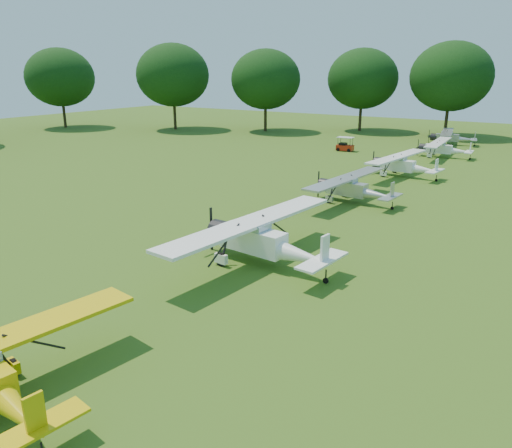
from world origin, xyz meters
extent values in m
plane|color=#2A4C13|center=(0.00, 0.00, 0.00)|extent=(160.00, 160.00, 0.00)
cylinder|color=#2F2312|center=(-2.12, 56.74, 2.37)|extent=(0.44, 0.44, 4.74)
ellipsoid|color=black|center=(-2.12, 56.74, 8.16)|extent=(11.05, 11.05, 9.39)
cylinder|color=#2F2312|center=(-14.75, 56.54, 2.24)|extent=(0.44, 0.44, 4.49)
ellipsoid|color=black|center=(-14.75, 56.54, 7.73)|extent=(10.47, 10.47, 8.90)
cylinder|color=#2F2312|center=(-26.90, 48.50, 2.22)|extent=(0.44, 0.44, 4.44)
ellipsoid|color=black|center=(-26.90, 48.50, 7.65)|extent=(10.36, 10.36, 8.80)
cylinder|color=#2F2312|center=(-40.16, 42.92, 2.39)|extent=(0.44, 0.44, 4.77)
ellipsoid|color=black|center=(-40.16, 42.92, 8.22)|extent=(11.14, 11.14, 9.47)
cylinder|color=#2F2312|center=(-57.03, 35.30, 2.28)|extent=(0.44, 0.44, 4.56)
ellipsoid|color=black|center=(-57.03, 35.30, 7.85)|extent=(10.64, 10.64, 9.04)
cone|color=#D8B809|center=(2.37, -11.99, 0.82)|extent=(2.67, 1.23, 0.82)
cube|color=#D8B809|center=(3.27, -12.14, 1.28)|extent=(0.17, 0.51, 1.19)
cube|color=#D8B809|center=(3.18, -12.12, 0.87)|extent=(1.19, 2.66, 0.08)
cylinder|color=black|center=(-0.61, -10.33, 0.27)|extent=(0.57, 0.23, 0.55)
cube|color=white|center=(0.61, 1.81, 1.17)|extent=(3.65, 1.45, 1.17)
cone|color=white|center=(3.59, 1.47, 1.00)|extent=(3.20, 1.34, 1.00)
cube|color=#8CA5B2|center=(0.50, 1.82, 1.78)|extent=(1.88, 1.21, 0.61)
cylinder|color=black|center=(-1.49, 2.05, 1.17)|extent=(1.12, 1.26, 1.16)
cube|color=black|center=(-2.21, 2.13, 1.17)|extent=(0.08, 0.14, 2.33)
cube|color=white|center=(0.50, 1.82, 2.05)|extent=(2.92, 11.88, 0.16)
cube|color=white|center=(4.69, 1.35, 1.55)|extent=(0.18, 0.62, 1.44)
cube|color=white|center=(4.58, 1.36, 1.06)|extent=(1.29, 3.20, 0.10)
cylinder|color=black|center=(-0.43, 0.53, 0.33)|extent=(0.68, 0.25, 0.67)
cylinder|color=black|center=(-0.12, 3.29, 0.33)|extent=(0.68, 0.25, 0.67)
cylinder|color=black|center=(4.80, 1.34, 0.13)|extent=(0.27, 0.12, 0.27)
cube|color=#B4B4B8|center=(0.01, 15.35, 0.97)|extent=(3.04, 1.17, 0.97)
cone|color=#B4B4B8|center=(2.51, 15.10, 0.84)|extent=(2.67, 1.09, 0.84)
cube|color=#8CA5B2|center=(-0.08, 15.36, 1.48)|extent=(1.56, 1.00, 0.51)
cylinder|color=black|center=(-1.74, 15.52, 0.97)|extent=(0.93, 1.04, 0.96)
cube|color=black|center=(-2.34, 15.58, 0.97)|extent=(0.07, 0.12, 1.95)
cube|color=#B4B4B8|center=(-0.08, 15.36, 1.72)|extent=(2.31, 9.92, 0.13)
cube|color=#B4B4B8|center=(3.43, 15.01, 1.30)|extent=(0.14, 0.52, 1.21)
cube|color=#B4B4B8|center=(3.34, 15.02, 0.88)|extent=(1.04, 2.66, 0.08)
cylinder|color=black|center=(-0.84, 14.27, 0.28)|extent=(0.57, 0.20, 0.56)
cylinder|color=black|center=(-0.61, 16.58, 0.28)|extent=(0.57, 0.20, 0.56)
cylinder|color=black|center=(3.52, 15.00, 0.11)|extent=(0.23, 0.10, 0.22)
cube|color=white|center=(0.40, 26.24, 0.99)|extent=(3.10, 1.28, 0.99)
cone|color=white|center=(2.92, 25.91, 0.85)|extent=(2.72, 1.18, 0.85)
cube|color=#8CA5B2|center=(0.30, 26.26, 1.50)|extent=(1.60, 1.05, 0.52)
cylinder|color=black|center=(-1.37, 26.47, 0.99)|extent=(0.97, 1.08, 0.98)
cube|color=black|center=(-1.98, 26.55, 0.99)|extent=(0.07, 0.12, 1.97)
cube|color=white|center=(0.30, 26.26, 1.74)|extent=(2.64, 10.06, 0.13)
cube|color=white|center=(3.85, 25.79, 1.32)|extent=(0.16, 0.53, 1.22)
cube|color=white|center=(3.76, 25.80, 0.89)|extent=(1.13, 2.71, 0.08)
cylinder|color=black|center=(-0.50, 25.17, 0.28)|extent=(0.58, 0.22, 0.56)
cylinder|color=black|center=(-0.20, 27.51, 0.28)|extent=(0.58, 0.22, 0.56)
cylinder|color=black|center=(3.94, 25.78, 0.11)|extent=(0.23, 0.10, 0.23)
cube|color=white|center=(1.17, 38.41, 0.90)|extent=(2.79, 0.93, 0.90)
cone|color=white|center=(3.49, 38.51, 0.77)|extent=(2.44, 0.88, 0.77)
cube|color=#8CA5B2|center=(1.08, 38.40, 1.38)|extent=(1.41, 0.85, 0.47)
cylinder|color=black|center=(-0.47, 38.34, 0.90)|extent=(0.81, 0.93, 0.89)
cube|color=black|center=(-1.02, 38.31, 0.90)|extent=(0.06, 0.11, 1.81)
cube|color=white|center=(1.08, 38.40, 1.59)|extent=(1.64, 9.16, 0.12)
cube|color=white|center=(4.35, 38.54, 1.20)|extent=(0.11, 0.48, 1.12)
cube|color=white|center=(4.26, 38.54, 0.82)|extent=(0.83, 2.44, 0.08)
cylinder|color=black|center=(0.53, 37.30, 0.26)|extent=(0.52, 0.16, 0.52)
cylinder|color=black|center=(0.43, 39.45, 0.26)|extent=(0.52, 0.16, 0.52)
cylinder|color=black|center=(4.43, 38.55, 0.10)|extent=(0.21, 0.08, 0.21)
cube|color=#B4B4B8|center=(-0.05, 48.36, 0.90)|extent=(2.85, 1.27, 0.90)
cone|color=#B4B4B8|center=(2.23, 48.76, 0.77)|extent=(2.50, 1.17, 0.77)
cube|color=#8CA5B2|center=(-0.14, 48.35, 1.37)|extent=(1.49, 1.01, 0.47)
cylinder|color=black|center=(-1.66, 48.09, 0.90)|extent=(0.91, 1.01, 0.89)
cube|color=black|center=(-2.21, 47.99, 0.90)|extent=(0.07, 0.11, 1.80)
cube|color=#B4B4B8|center=(-0.14, 48.35, 1.59)|extent=(2.77, 9.18, 0.12)
cube|color=#B4B4B8|center=(3.08, 48.90, 1.20)|extent=(0.16, 0.48, 1.12)
cube|color=#B4B4B8|center=(2.99, 48.89, 0.82)|extent=(1.13, 2.49, 0.08)
cylinder|color=black|center=(-0.55, 47.19, 0.26)|extent=(0.53, 0.22, 0.52)
cylinder|color=black|center=(-0.91, 49.31, 0.26)|extent=(0.53, 0.22, 0.52)
cylinder|color=black|center=(3.16, 48.92, 0.10)|extent=(0.21, 0.10, 0.21)
cube|color=red|center=(-9.03, 36.93, 0.39)|extent=(1.96, 1.15, 0.61)
cube|color=black|center=(-9.29, 36.92, 0.74)|extent=(0.83, 1.00, 0.39)
cube|color=white|center=(-9.03, 36.93, 1.58)|extent=(1.88, 1.23, 0.07)
cylinder|color=black|center=(-9.65, 36.36, 0.19)|extent=(0.39, 0.14, 0.38)
cylinder|color=black|center=(-9.71, 37.43, 0.19)|extent=(0.39, 0.14, 0.38)
cylinder|color=black|center=(-8.35, 36.43, 0.19)|extent=(0.39, 0.14, 0.38)
cylinder|color=black|center=(-8.41, 37.51, 0.19)|extent=(0.39, 0.14, 0.38)
camera|label=1|loc=(13.15, -17.83, 9.30)|focal=35.00mm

